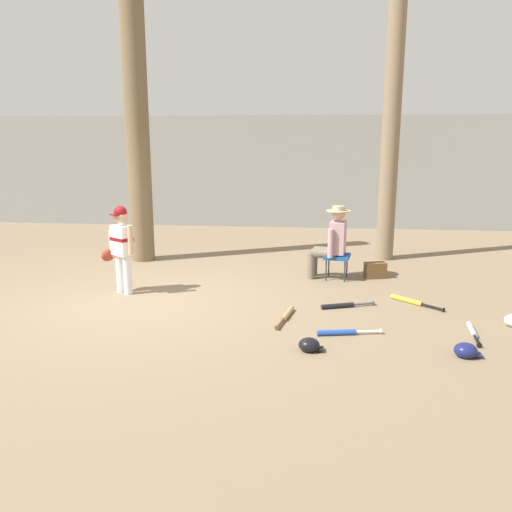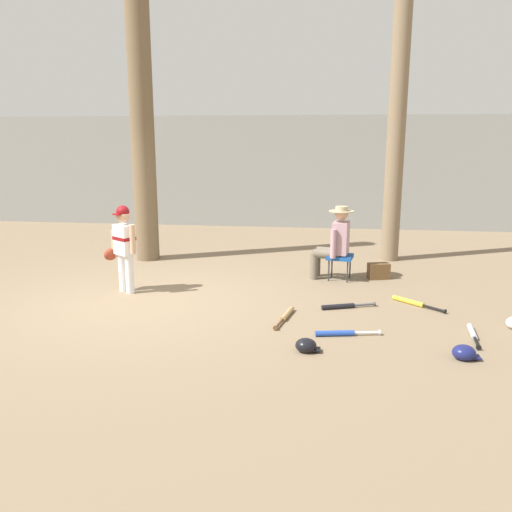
{
  "view_description": "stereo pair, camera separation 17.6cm",
  "coord_description": "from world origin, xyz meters",
  "px_view_note": "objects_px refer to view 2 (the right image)",
  "views": [
    {
      "loc": [
        2.28,
        -6.77,
        2.26
      ],
      "look_at": [
        1.59,
        -0.14,
        0.75
      ],
      "focal_mm": 36.71,
      "sensor_mm": 36.0,
      "label": 1
    },
    {
      "loc": [
        2.46,
        -6.75,
        2.26
      ],
      "look_at": [
        1.59,
        -0.14,
        0.75
      ],
      "focal_mm": 36.71,
      "sensor_mm": 36.0,
      "label": 2
    }
  ],
  "objects_px": {
    "tree_near_player": "(142,123)",
    "bat_blue_youth": "(340,333)",
    "bat_aluminum_silver": "(473,333)",
    "bat_wood_tan": "(286,315)",
    "folding_stool": "(340,258)",
    "batting_helmet_black": "(306,346)",
    "batting_helmet_navy": "(464,353)",
    "handbag_beside_stool": "(379,271)",
    "bat_black_composite": "(342,306)",
    "seated_spectator": "(334,241)",
    "bat_yellow_trainer": "(412,302)",
    "tree_behind_spectator": "(397,119)",
    "young_ballplayer": "(123,243)"
  },
  "relations": [
    {
      "from": "batting_helmet_navy",
      "to": "tree_behind_spectator",
      "type": "bearing_deg",
      "value": 92.99
    },
    {
      "from": "handbag_beside_stool",
      "to": "bat_blue_youth",
      "type": "relative_size",
      "value": 0.44
    },
    {
      "from": "folding_stool",
      "to": "batting_helmet_black",
      "type": "height_order",
      "value": "folding_stool"
    },
    {
      "from": "tree_behind_spectator",
      "to": "seated_spectator",
      "type": "bearing_deg",
      "value": -124.5
    },
    {
      "from": "bat_yellow_trainer",
      "to": "bat_blue_youth",
      "type": "relative_size",
      "value": 0.84
    },
    {
      "from": "young_ballplayer",
      "to": "folding_stool",
      "type": "relative_size",
      "value": 2.8
    },
    {
      "from": "handbag_beside_stool",
      "to": "batting_helmet_black",
      "type": "distance_m",
      "value": 3.34
    },
    {
      "from": "seated_spectator",
      "to": "bat_wood_tan",
      "type": "relative_size",
      "value": 1.51
    },
    {
      "from": "handbag_beside_stool",
      "to": "folding_stool",
      "type": "bearing_deg",
      "value": -169.05
    },
    {
      "from": "handbag_beside_stool",
      "to": "bat_yellow_trainer",
      "type": "xyz_separation_m",
      "value": [
        0.33,
        -1.34,
        -0.1
      ]
    },
    {
      "from": "seated_spectator",
      "to": "bat_aluminum_silver",
      "type": "height_order",
      "value": "seated_spectator"
    },
    {
      "from": "seated_spectator",
      "to": "handbag_beside_stool",
      "type": "relative_size",
      "value": 3.53
    },
    {
      "from": "folding_stool",
      "to": "batting_helmet_navy",
      "type": "bearing_deg",
      "value": -68.14
    },
    {
      "from": "bat_blue_youth",
      "to": "bat_wood_tan",
      "type": "bearing_deg",
      "value": 140.41
    },
    {
      "from": "bat_yellow_trainer",
      "to": "bat_blue_youth",
      "type": "xyz_separation_m",
      "value": [
        -1.02,
        -1.32,
        -0.0
      ]
    },
    {
      "from": "tree_near_player",
      "to": "bat_blue_youth",
      "type": "bearing_deg",
      "value": -45.24
    },
    {
      "from": "tree_near_player",
      "to": "bat_wood_tan",
      "type": "distance_m",
      "value": 4.85
    },
    {
      "from": "bat_blue_youth",
      "to": "batting_helmet_black",
      "type": "height_order",
      "value": "batting_helmet_black"
    },
    {
      "from": "seated_spectator",
      "to": "handbag_beside_stool",
      "type": "bearing_deg",
      "value": 8.19
    },
    {
      "from": "tree_behind_spectator",
      "to": "handbag_beside_stool",
      "type": "height_order",
      "value": "tree_behind_spectator"
    },
    {
      "from": "tree_near_player",
      "to": "seated_spectator",
      "type": "relative_size",
      "value": 4.68
    },
    {
      "from": "young_ballplayer",
      "to": "bat_wood_tan",
      "type": "xyz_separation_m",
      "value": [
        2.47,
        -0.85,
        -0.71
      ]
    },
    {
      "from": "folding_stool",
      "to": "bat_yellow_trainer",
      "type": "relative_size",
      "value": 0.72
    },
    {
      "from": "bat_wood_tan",
      "to": "young_ballplayer",
      "type": "bearing_deg",
      "value": 161.08
    },
    {
      "from": "tree_behind_spectator",
      "to": "handbag_beside_stool",
      "type": "distance_m",
      "value": 2.89
    },
    {
      "from": "bat_wood_tan",
      "to": "bat_black_composite",
      "type": "bearing_deg",
      "value": 32.73
    },
    {
      "from": "young_ballplayer",
      "to": "bat_blue_youth",
      "type": "relative_size",
      "value": 1.71
    },
    {
      "from": "bat_aluminum_silver",
      "to": "seated_spectator",
      "type": "bearing_deg",
      "value": 123.85
    },
    {
      "from": "tree_near_player",
      "to": "bat_blue_youth",
      "type": "xyz_separation_m",
      "value": [
        3.53,
        -3.56,
        -2.5
      ]
    },
    {
      "from": "tree_near_player",
      "to": "bat_yellow_trainer",
      "type": "bearing_deg",
      "value": -26.19
    },
    {
      "from": "bat_aluminum_silver",
      "to": "batting_helmet_black",
      "type": "relative_size",
      "value": 2.59
    },
    {
      "from": "folding_stool",
      "to": "bat_wood_tan",
      "type": "height_order",
      "value": "folding_stool"
    },
    {
      "from": "tree_near_player",
      "to": "bat_aluminum_silver",
      "type": "height_order",
      "value": "tree_near_player"
    },
    {
      "from": "folding_stool",
      "to": "bat_wood_tan",
      "type": "bearing_deg",
      "value": -110.06
    },
    {
      "from": "tree_behind_spectator",
      "to": "bat_aluminum_silver",
      "type": "relative_size",
      "value": 8.17
    },
    {
      "from": "tree_behind_spectator",
      "to": "seated_spectator",
      "type": "distance_m",
      "value": 2.72
    },
    {
      "from": "bat_wood_tan",
      "to": "bat_yellow_trainer",
      "type": "bearing_deg",
      "value": 24.36
    },
    {
      "from": "seated_spectator",
      "to": "bat_aluminum_silver",
      "type": "distance_m",
      "value": 2.9
    },
    {
      "from": "bat_aluminum_silver",
      "to": "bat_black_composite",
      "type": "bearing_deg",
      "value": 150.73
    },
    {
      "from": "bat_yellow_trainer",
      "to": "bat_blue_youth",
      "type": "bearing_deg",
      "value": -127.77
    },
    {
      "from": "folding_stool",
      "to": "bat_blue_youth",
      "type": "height_order",
      "value": "folding_stool"
    },
    {
      "from": "bat_aluminum_silver",
      "to": "bat_blue_youth",
      "type": "bearing_deg",
      "value": -172.87
    },
    {
      "from": "seated_spectator",
      "to": "bat_black_composite",
      "type": "height_order",
      "value": "seated_spectator"
    },
    {
      "from": "bat_yellow_trainer",
      "to": "batting_helmet_black",
      "type": "bearing_deg",
      "value": -127.39
    },
    {
      "from": "young_ballplayer",
      "to": "seated_spectator",
      "type": "xyz_separation_m",
      "value": [
        3.1,
        1.15,
        -0.1
      ]
    },
    {
      "from": "bat_aluminum_silver",
      "to": "bat_wood_tan",
      "type": "xyz_separation_m",
      "value": [
        -2.21,
        0.36,
        -0.0
      ]
    },
    {
      "from": "seated_spectator",
      "to": "batting_helmet_navy",
      "type": "relative_size",
      "value": 4.19
    },
    {
      "from": "handbag_beside_stool",
      "to": "bat_black_composite",
      "type": "distance_m",
      "value": 1.76
    },
    {
      "from": "bat_aluminum_silver",
      "to": "bat_wood_tan",
      "type": "distance_m",
      "value": 2.24
    },
    {
      "from": "seated_spectator",
      "to": "bat_aluminum_silver",
      "type": "xyz_separation_m",
      "value": [
        1.58,
        -2.36,
        -0.61
      ]
    }
  ]
}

